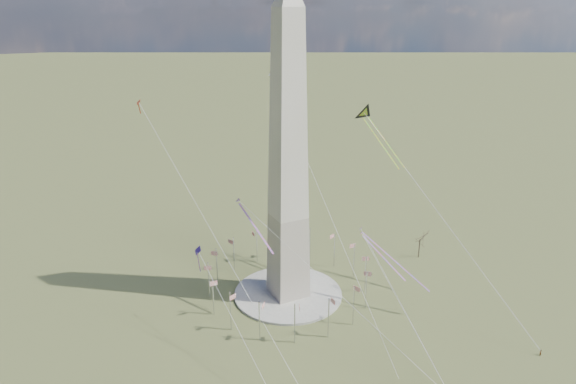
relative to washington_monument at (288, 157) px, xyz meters
name	(u,v)px	position (x,y,z in m)	size (l,w,h in m)	color
ground	(288,295)	(0.00, 0.00, -47.95)	(2000.00, 2000.00, 0.00)	brown
plaza	(288,293)	(0.00, 0.00, -47.55)	(36.00, 36.00, 0.80)	#B6B4A7
washington_monument	(288,157)	(0.00, 0.00, 0.00)	(15.56, 15.56, 100.00)	#B4AA97
flagpole_ring	(288,275)	(0.00, 0.00, -40.68)	(54.40, 54.40, 13.00)	silver
tree_near	(420,238)	(56.90, 1.63, -39.91)	(6.45, 6.45, 11.29)	#432F29
person_east	(540,353)	(48.37, -59.58, -47.01)	(0.69, 0.45, 1.89)	gray
kite_delta_black	(366,116)	(34.00, 8.49, 7.83)	(8.31, 22.07, 18.19)	black
kite_diamond_purple	(198,253)	(-30.23, -1.56, -24.88)	(1.81, 2.86, 8.91)	navy
kite_streamer_left	(383,250)	(24.79, -17.41, -29.01)	(14.09, 21.36, 16.70)	red
kite_streamer_mid	(251,220)	(-12.46, 0.71, -18.56)	(5.11, 18.08, 12.56)	red
kite_streamer_right	(377,250)	(32.28, -4.54, -36.70)	(8.06, 18.03, 13.01)	red
kite_small_red	(139,103)	(-36.61, 32.48, 13.97)	(1.38, 2.13, 4.66)	red
kite_small_white	(271,75)	(14.06, 42.53, 18.75)	(1.66, 2.40, 5.01)	white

